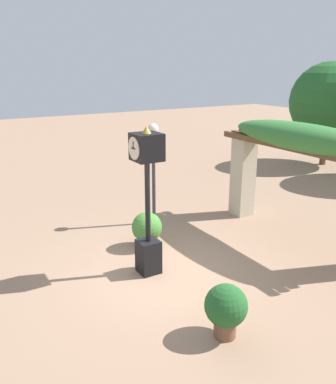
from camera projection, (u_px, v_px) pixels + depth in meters
The scene contains 6 objects.
ground_plane at pixel (167, 274), 8.95m from camera, with size 60.00×60.00×0.00m, color #9E7A60.
pedestal_clock at pixel (148, 198), 8.52m from camera, with size 0.56×0.61×3.24m.
pergola at pixel (301, 153), 10.17m from camera, with size 5.33×1.15×3.04m.
potted_plant_near_left at pixel (226, 308), 6.74m from camera, with size 0.73×0.73×0.95m.
potted_plant_near_right at pixel (147, 228), 10.13m from camera, with size 0.76×0.76×0.92m.
lamp_post at pixel (153, 154), 11.24m from camera, with size 0.30×0.30×2.89m.
Camera 1 is at (6.89, -4.06, 4.40)m, focal length 38.00 mm.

